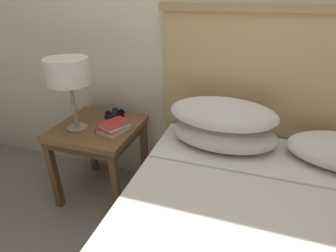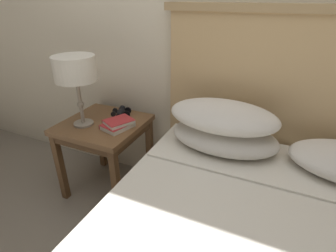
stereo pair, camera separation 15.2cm
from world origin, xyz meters
TOP-DOWN VIEW (x-y plane):
  - wall_back at (0.00, 0.90)m, footprint 8.00×0.06m
  - nightstand at (-0.70, 0.56)m, footprint 0.54×0.53m
  - table_lamp at (-0.80, 0.48)m, footprint 0.26×0.26m
  - book_on_nightstand at (-0.56, 0.53)m, footprint 0.19×0.22m
  - book_stacked_on_top at (-0.55, 0.54)m, footprint 0.20×0.22m
  - binoculars_pair at (-0.65, 0.71)m, footprint 0.16×0.16m

SIDE VIEW (x-z plane):
  - nightstand at x=-0.70m, z-range 0.20..0.76m
  - book_on_nightstand at x=-0.56m, z-range 0.56..0.60m
  - binoculars_pair at x=-0.65m, z-range 0.56..0.61m
  - book_stacked_on_top at x=-0.55m, z-range 0.59..0.62m
  - table_lamp at x=-0.80m, z-range 0.70..1.16m
  - wall_back at x=0.00m, z-range 0.00..2.60m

